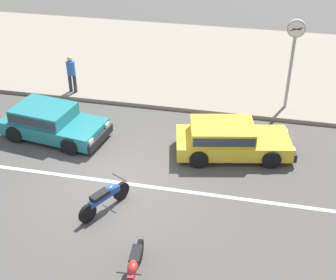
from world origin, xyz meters
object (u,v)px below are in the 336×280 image
hatchback_teal_0 (51,121)px  pedestrian_by_shop (71,72)px  motorcycle_0 (135,266)px  motorcycle_1 (105,198)px  street_clock (294,44)px  hatchback_yellow_5 (229,138)px

hatchback_teal_0 → pedestrian_by_shop: (-0.48, 3.19, 0.45)m
motorcycle_0 → pedestrian_by_shop: pedestrian_by_shop is taller
hatchback_teal_0 → motorcycle_1: bearing=-47.5°
motorcycle_1 → street_clock: (4.87, 7.08, 2.28)m
hatchback_teal_0 → street_clock: size_ratio=1.12×
hatchback_yellow_5 → pedestrian_by_shop: bearing=155.6°
motorcycle_0 → motorcycle_1: same height
hatchback_teal_0 → street_clock: street_clock is taller
motorcycle_0 → pedestrian_by_shop: size_ratio=1.16×
motorcycle_1 → street_clock: size_ratio=0.48×
pedestrian_by_shop → hatchback_teal_0: bearing=-81.3°
motorcycle_0 → motorcycle_1: (-1.47, 2.23, 0.00)m
motorcycle_0 → street_clock: street_clock is taller
hatchback_yellow_5 → motorcycle_1: (-3.05, -3.57, -0.17)m
street_clock → pedestrian_by_shop: bearing=-176.7°
hatchback_teal_0 → motorcycle_0: hatchback_teal_0 is taller
hatchback_yellow_5 → pedestrian_by_shop: (-6.67, 3.03, 0.45)m
street_clock → pedestrian_by_shop: street_clock is taller
street_clock → hatchback_yellow_5: bearing=-117.4°
street_clock → hatchback_teal_0: bearing=-155.4°
hatchback_teal_0 → pedestrian_by_shop: size_ratio=2.49×
hatchback_teal_0 → street_clock: (8.00, 3.67, 2.11)m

